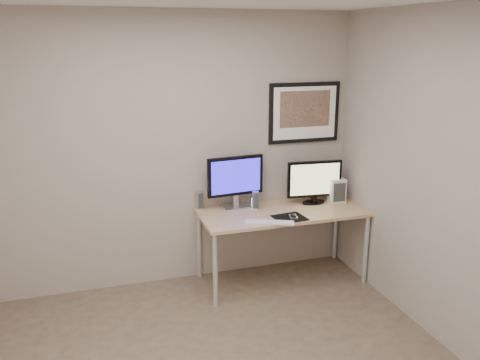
{
  "coord_description": "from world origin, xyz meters",
  "views": [
    {
      "loc": [
        -0.79,
        -2.96,
        2.35
      ],
      "look_at": [
        0.49,
        1.1,
        1.15
      ],
      "focal_mm": 38.0,
      "sensor_mm": 36.0,
      "label": 1
    }
  ],
  "objects_px": {
    "framed_art": "(304,113)",
    "monitor_large": "(235,180)",
    "keyboard": "(269,222)",
    "phone_dock": "(254,203)",
    "fan_unit": "(337,191)",
    "monitor_tv": "(314,181)",
    "speaker_right": "(255,200)",
    "speaker_left": "(199,200)",
    "desk": "(282,217)"
  },
  "relations": [
    {
      "from": "framed_art",
      "to": "speaker_left",
      "type": "height_order",
      "value": "framed_art"
    },
    {
      "from": "monitor_tv",
      "to": "keyboard",
      "type": "distance_m",
      "value": 0.78
    },
    {
      "from": "framed_art",
      "to": "monitor_large",
      "type": "xyz_separation_m",
      "value": [
        -0.76,
        -0.11,
        -0.6
      ]
    },
    {
      "from": "speaker_right",
      "to": "keyboard",
      "type": "relative_size",
      "value": 0.39
    },
    {
      "from": "framed_art",
      "to": "monitor_tv",
      "type": "height_order",
      "value": "framed_art"
    },
    {
      "from": "speaker_left",
      "to": "keyboard",
      "type": "distance_m",
      "value": 0.78
    },
    {
      "from": "desk",
      "to": "keyboard",
      "type": "bearing_deg",
      "value": -131.0
    },
    {
      "from": "framed_art",
      "to": "monitor_large",
      "type": "height_order",
      "value": "framed_art"
    },
    {
      "from": "fan_unit",
      "to": "speaker_left",
      "type": "bearing_deg",
      "value": 172.94
    },
    {
      "from": "phone_dock",
      "to": "desk",
      "type": "bearing_deg",
      "value": -12.87
    },
    {
      "from": "speaker_left",
      "to": "fan_unit",
      "type": "distance_m",
      "value": 1.4
    },
    {
      "from": "framed_art",
      "to": "fan_unit",
      "type": "xyz_separation_m",
      "value": [
        0.27,
        -0.25,
        -0.77
      ]
    },
    {
      "from": "phone_dock",
      "to": "fan_unit",
      "type": "height_order",
      "value": "fan_unit"
    },
    {
      "from": "phone_dock",
      "to": "speaker_left",
      "type": "bearing_deg",
      "value": 177.69
    },
    {
      "from": "monitor_large",
      "to": "keyboard",
      "type": "xyz_separation_m",
      "value": [
        0.16,
        -0.5,
        -0.28
      ]
    },
    {
      "from": "speaker_right",
      "to": "fan_unit",
      "type": "bearing_deg",
      "value": 4.35
    },
    {
      "from": "framed_art",
      "to": "keyboard",
      "type": "xyz_separation_m",
      "value": [
        -0.59,
        -0.61,
        -0.88
      ]
    },
    {
      "from": "speaker_left",
      "to": "phone_dock",
      "type": "distance_m",
      "value": 0.53
    },
    {
      "from": "framed_art",
      "to": "fan_unit",
      "type": "distance_m",
      "value": 0.86
    },
    {
      "from": "desk",
      "to": "monitor_tv",
      "type": "relative_size",
      "value": 2.85
    },
    {
      "from": "framed_art",
      "to": "keyboard",
      "type": "height_order",
      "value": "framed_art"
    },
    {
      "from": "phone_dock",
      "to": "fan_unit",
      "type": "xyz_separation_m",
      "value": [
        0.87,
        -0.06,
        0.06
      ]
    },
    {
      "from": "speaker_right",
      "to": "phone_dock",
      "type": "xyz_separation_m",
      "value": [
        -0.02,
        -0.0,
        -0.02
      ]
    },
    {
      "from": "monitor_tv",
      "to": "fan_unit",
      "type": "distance_m",
      "value": 0.27
    },
    {
      "from": "fan_unit",
      "to": "phone_dock",
      "type": "bearing_deg",
      "value": 178.46
    },
    {
      "from": "monitor_large",
      "to": "keyboard",
      "type": "distance_m",
      "value": 0.6
    },
    {
      "from": "phone_dock",
      "to": "framed_art",
      "type": "bearing_deg",
      "value": 34.09
    },
    {
      "from": "framed_art",
      "to": "monitor_tv",
      "type": "distance_m",
      "value": 0.69
    },
    {
      "from": "speaker_right",
      "to": "monitor_large",
      "type": "bearing_deg",
      "value": 163.07
    },
    {
      "from": "speaker_left",
      "to": "monitor_tv",
      "type": "bearing_deg",
      "value": -27.83
    },
    {
      "from": "monitor_tv",
      "to": "speaker_right",
      "type": "relative_size",
      "value": 3.2
    },
    {
      "from": "monitor_tv",
      "to": "fan_unit",
      "type": "bearing_deg",
      "value": -2.67
    },
    {
      "from": "speaker_left",
      "to": "speaker_right",
      "type": "distance_m",
      "value": 0.55
    },
    {
      "from": "monitor_tv",
      "to": "speaker_left",
      "type": "relative_size",
      "value": 3.19
    },
    {
      "from": "monitor_tv",
      "to": "phone_dock",
      "type": "height_order",
      "value": "monitor_tv"
    },
    {
      "from": "desk",
      "to": "fan_unit",
      "type": "height_order",
      "value": "fan_unit"
    },
    {
      "from": "speaker_right",
      "to": "monitor_tv",
      "type": "bearing_deg",
      "value": 5.99
    },
    {
      "from": "monitor_large",
      "to": "speaker_left",
      "type": "relative_size",
      "value": 3.24
    },
    {
      "from": "desk",
      "to": "fan_unit",
      "type": "xyz_separation_m",
      "value": [
        0.62,
        0.08,
        0.19
      ]
    },
    {
      "from": "framed_art",
      "to": "fan_unit",
      "type": "height_order",
      "value": "framed_art"
    },
    {
      "from": "framed_art",
      "to": "desk",
      "type": "bearing_deg",
      "value": -136.54
    },
    {
      "from": "desk",
      "to": "speaker_right",
      "type": "relative_size",
      "value": 9.14
    },
    {
      "from": "phone_dock",
      "to": "keyboard",
      "type": "distance_m",
      "value": 0.42
    },
    {
      "from": "framed_art",
      "to": "speaker_left",
      "type": "relative_size",
      "value": 4.27
    },
    {
      "from": "keyboard",
      "to": "fan_unit",
      "type": "xyz_separation_m",
      "value": [
        0.87,
        0.36,
        0.11
      ]
    },
    {
      "from": "monitor_large",
      "to": "speaker_right",
      "type": "bearing_deg",
      "value": -30.63
    },
    {
      "from": "framed_art",
      "to": "phone_dock",
      "type": "xyz_separation_m",
      "value": [
        -0.6,
        -0.19,
        -0.83
      ]
    },
    {
      "from": "desk",
      "to": "speaker_left",
      "type": "relative_size",
      "value": 9.1
    },
    {
      "from": "framed_art",
      "to": "monitor_tv",
      "type": "bearing_deg",
      "value": -80.63
    },
    {
      "from": "keyboard",
      "to": "phone_dock",
      "type": "bearing_deg",
      "value": 114.35
    }
  ]
}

